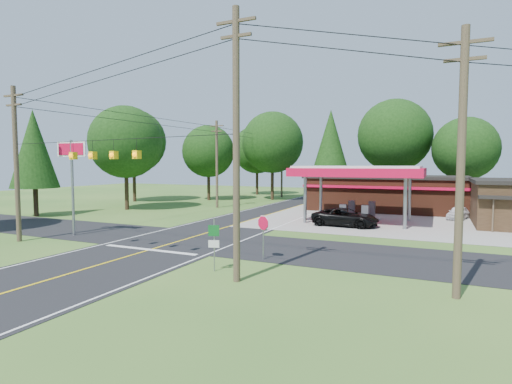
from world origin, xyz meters
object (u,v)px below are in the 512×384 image
at_px(gas_canopy, 359,173).
at_px(octagonal_stop_sign, 263,227).
at_px(suv_car, 345,217).
at_px(big_stop_sign, 72,165).
at_px(sedan_car, 458,213).

relative_size(gas_canopy, octagonal_stop_sign, 4.47).
bearing_deg(octagonal_stop_sign, suv_car, 83.49).
height_order(suv_car, big_stop_sign, big_stop_sign).
relative_size(suv_car, big_stop_sign, 0.79).
bearing_deg(sedan_car, gas_canopy, -129.40).
xyz_separation_m(suv_car, big_stop_sign, (-16.50, -12.14, 4.23)).
distance_m(big_stop_sign, octagonal_stop_sign, 15.37).
height_order(big_stop_sign, octagonal_stop_sign, big_stop_sign).
bearing_deg(sedan_car, suv_car, -119.36).
distance_m(suv_car, octagonal_stop_sign, 13.27).
bearing_deg(octagonal_stop_sign, big_stop_sign, 176.17).
height_order(sedan_car, big_stop_sign, big_stop_sign).
bearing_deg(octagonal_stop_sign, sedan_car, 65.06).
relative_size(gas_canopy, sedan_car, 3.05).
relative_size(sedan_car, big_stop_sign, 0.52).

